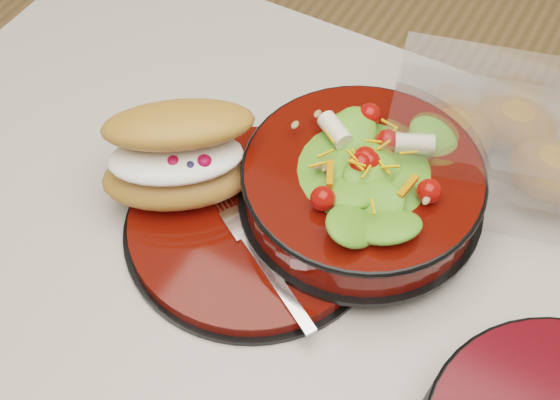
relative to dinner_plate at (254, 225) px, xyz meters
The scene contains 5 objects.
dinner_plate is the anchor object (origin of this frame).
salad_bowl 0.12m from the dinner_plate, 40.83° to the left, with size 0.25×0.25×0.10m.
croissant 0.10m from the dinner_plate, behind, with size 0.18×0.17×0.10m.
fork 0.06m from the dinner_plate, 48.67° to the right, with size 0.15×0.10×0.00m.
pastry_box 0.28m from the dinner_plate, 47.41° to the left, with size 0.28×0.23×0.09m.
Camera 1 is at (0.07, -0.36, 1.55)m, focal length 50.00 mm.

